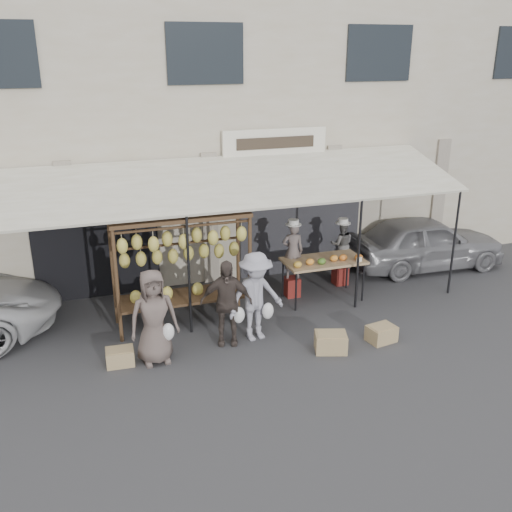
{
  "coord_description": "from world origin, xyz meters",
  "views": [
    {
      "loc": [
        -2.93,
        -8.48,
        5.11
      ],
      "look_at": [
        0.39,
        1.4,
        1.3
      ],
      "focal_mm": 40.0,
      "sensor_mm": 36.0,
      "label": 1
    }
  ],
  "objects": [
    {
      "name": "customer_left",
      "position": [
        -1.81,
        0.29,
        0.84
      ],
      "size": [
        0.86,
        0.6,
        1.69
      ],
      "primitive_type": "imported",
      "rotation": [
        0.0,
        0.0,
        0.07
      ],
      "color": "#5E504A",
      "rests_on": "ground_plane"
    },
    {
      "name": "customer_right",
      "position": [
        0.09,
        0.53,
        0.85
      ],
      "size": [
        1.19,
        0.82,
        1.7
      ],
      "primitive_type": "imported",
      "rotation": [
        0.0,
        0.0,
        0.18
      ],
      "color": "#9694A2",
      "rests_on": "ground_plane"
    },
    {
      "name": "produce_table",
      "position": [
        2.02,
        1.72,
        0.87
      ],
      "size": [
        1.7,
        0.9,
        1.04
      ],
      "color": "#A47E5A",
      "rests_on": "ground_plane"
    },
    {
      "name": "shophouse",
      "position": [
        -0.0,
        6.5,
        3.65
      ],
      "size": [
        24.0,
        6.15,
        7.3
      ],
      "color": "beige",
      "rests_on": "ground_plane"
    },
    {
      "name": "vendor_right",
      "position": [
        2.76,
        2.39,
        0.96
      ],
      "size": [
        0.62,
        0.55,
        1.07
      ],
      "primitive_type": "imported",
      "rotation": [
        0.0,
        0.0,
        2.82
      ],
      "color": "#5A5957",
      "rests_on": "stool_right"
    },
    {
      "name": "vendor_left",
      "position": [
        1.46,
        2.11,
        1.04
      ],
      "size": [
        0.51,
        0.4,
        1.24
      ],
      "primitive_type": "imported",
      "rotation": [
        0.0,
        0.0,
        2.88
      ],
      "color": "#665A58",
      "rests_on": "stool_left"
    },
    {
      "name": "stool_right",
      "position": [
        2.76,
        2.39,
        0.21
      ],
      "size": [
        0.37,
        0.37,
        0.42
      ],
      "primitive_type": "cube",
      "rotation": [
        0.0,
        0.0,
        0.28
      ],
      "color": "maroon",
      "rests_on": "ground_plane"
    },
    {
      "name": "crate_near_a",
      "position": [
        1.21,
        -0.34,
        0.17
      ],
      "size": [
        0.66,
        0.57,
        0.33
      ],
      "primitive_type": "cube",
      "rotation": [
        0.0,
        0.0,
        -0.32
      ],
      "color": "tan",
      "rests_on": "ground_plane"
    },
    {
      "name": "stool_left",
      "position": [
        1.46,
        2.11,
        0.21
      ],
      "size": [
        0.33,
        0.33,
        0.43
      ],
      "primitive_type": "cube",
      "rotation": [
        0.0,
        0.0,
        0.08
      ],
      "color": "maroon",
      "rests_on": "ground_plane"
    },
    {
      "name": "sedan",
      "position": [
        5.19,
        2.69,
        0.65
      ],
      "size": [
        3.9,
        1.74,
        1.3
      ],
      "primitive_type": "imported",
      "rotation": [
        0.0,
        0.0,
        1.52
      ],
      "color": "gray",
      "rests_on": "ground_plane"
    },
    {
      "name": "customer_mid",
      "position": [
        -0.47,
        0.53,
        0.81
      ],
      "size": [
        1.02,
        0.63,
        1.61
      ],
      "primitive_type": "imported",
      "rotation": [
        0.0,
        0.0,
        -0.27
      ],
      "color": "#413732",
      "rests_on": "ground_plane"
    },
    {
      "name": "awning",
      "position": [
        0.01,
        2.28,
        2.57
      ],
      "size": [
        10.0,
        2.35,
        2.92
      ],
      "color": "silver",
      "rests_on": "ground_plane"
    },
    {
      "name": "crate_near_b",
      "position": [
        2.26,
        -0.32,
        0.15
      ],
      "size": [
        0.55,
        0.46,
        0.3
      ],
      "primitive_type": "cube",
      "rotation": [
        0.0,
        0.0,
        0.17
      ],
      "color": "tan",
      "rests_on": "ground_plane"
    },
    {
      "name": "crate_far",
      "position": [
        -2.41,
        0.38,
        0.14
      ],
      "size": [
        0.49,
        0.38,
        0.28
      ],
      "primitive_type": "cube",
      "rotation": [
        0.0,
        0.0,
        -0.05
      ],
      "color": "tan",
      "rests_on": "ground_plane"
    },
    {
      "name": "ground_plane",
      "position": [
        0.0,
        0.0,
        0.0
      ],
      "size": [
        90.0,
        90.0,
        0.0
      ],
      "primitive_type": "plane",
      "color": "#2D2D30"
    },
    {
      "name": "banana_rack",
      "position": [
        -1.05,
        1.55,
        1.57
      ],
      "size": [
        2.6,
        0.9,
        2.24
      ],
      "color": "black",
      "rests_on": "ground_plane"
    }
  ]
}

